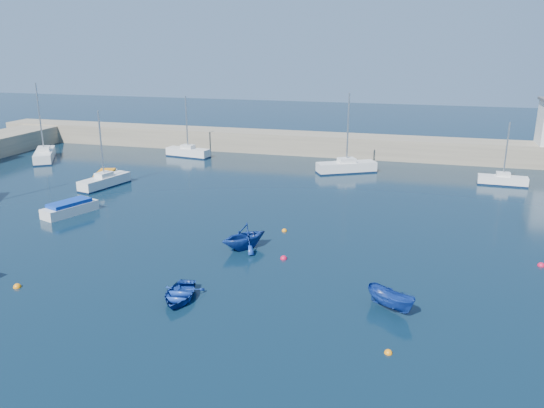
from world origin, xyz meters
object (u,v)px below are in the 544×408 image
(sailboat_6, at_px, (346,167))
(motorboat_1, at_px, (70,208))
(motorboat_2, at_px, (105,176))
(dinghy_center, at_px, (179,294))
(sailboat_7, at_px, (503,180))
(dinghy_left, at_px, (244,236))
(sailboat_4, at_px, (45,155))
(dinghy_right, at_px, (391,300))
(sailboat_3, at_px, (105,181))
(sailboat_5, at_px, (188,152))

(sailboat_6, height_order, motorboat_1, sailboat_6)
(motorboat_1, distance_m, motorboat_2, 11.58)
(motorboat_2, xyz_separation_m, dinghy_center, (19.35, -22.92, -0.10))
(sailboat_7, distance_m, motorboat_1, 41.88)
(sailboat_6, relative_size, dinghy_left, 2.49)
(dinghy_left, bearing_deg, motorboat_1, -154.02)
(motorboat_1, distance_m, dinghy_center, 19.74)
(sailboat_6, bearing_deg, motorboat_1, 107.41)
(sailboat_4, distance_m, dinghy_right, 52.02)
(sailboat_3, distance_m, dinghy_left, 22.54)
(sailboat_3, relative_size, motorboat_2, 1.56)
(sailboat_4, xyz_separation_m, dinghy_center, (32.33, -29.92, -0.31))
(dinghy_center, bearing_deg, dinghy_left, 75.07)
(sailboat_5, bearing_deg, sailboat_4, 121.03)
(sailboat_3, height_order, dinghy_right, sailboat_3)
(sailboat_4, xyz_separation_m, dinghy_right, (43.91, -27.88, -0.07))
(sailboat_5, xyz_separation_m, sailboat_6, (20.71, -3.11, 0.04))
(dinghy_center, bearing_deg, sailboat_7, 49.22)
(sailboat_5, relative_size, dinghy_left, 2.17)
(sailboat_7, bearing_deg, dinghy_left, 142.33)
(sailboat_3, xyz_separation_m, sailboat_4, (-14.44, 9.34, 0.06))
(sailboat_6, bearing_deg, dinghy_right, 163.20)
(sailboat_7, distance_m, motorboat_2, 41.31)
(motorboat_1, distance_m, dinghy_left, 17.15)
(sailboat_5, bearing_deg, sailboat_3, -177.96)
(dinghy_left, bearing_deg, sailboat_3, -174.87)
(sailboat_3, bearing_deg, motorboat_1, -62.71)
(dinghy_right, bearing_deg, sailboat_6, 46.91)
(sailboat_5, height_order, motorboat_1, sailboat_5)
(sailboat_5, xyz_separation_m, motorboat_2, (-3.35, -13.68, -0.17))
(sailboat_4, xyz_separation_m, dinghy_left, (33.37, -21.55, 0.27))
(dinghy_left, bearing_deg, motorboat_2, -177.57)
(sailboat_7, distance_m, dinghy_right, 31.60)
(sailboat_3, relative_size, sailboat_7, 1.19)
(motorboat_1, bearing_deg, dinghy_center, -17.34)
(sailboat_5, distance_m, sailboat_7, 37.15)
(sailboat_5, height_order, dinghy_center, sailboat_5)
(sailboat_6, bearing_deg, sailboat_5, 52.35)
(sailboat_6, xyz_separation_m, sailboat_7, (16.18, -1.25, -0.12))
(dinghy_center, bearing_deg, motorboat_2, 122.33)
(sailboat_5, height_order, motorboat_2, sailboat_5)
(motorboat_2, bearing_deg, sailboat_7, -5.90)
(sailboat_3, height_order, motorboat_2, sailboat_3)
(dinghy_left, relative_size, dinghy_right, 1.16)
(sailboat_4, distance_m, dinghy_center, 44.05)
(sailboat_5, xyz_separation_m, dinghy_right, (27.58, -34.56, -0.02))
(sailboat_4, height_order, dinghy_left, sailboat_4)
(sailboat_4, distance_m, dinghy_left, 39.73)
(sailboat_4, bearing_deg, sailboat_3, -66.11)
(sailboat_4, bearing_deg, sailboat_5, -10.98)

